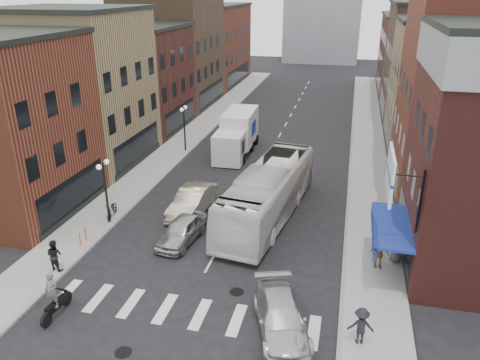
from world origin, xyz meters
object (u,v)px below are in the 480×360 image
at_px(box_truck, 237,134).
at_px(sedan_left_far, 192,201).
at_px(streetlamp_far, 184,120).
at_px(ped_right_b, 379,254).
at_px(ped_left_solo, 54,255).
at_px(parked_bicycle, 112,210).
at_px(billboard_sign, 392,176).
at_px(motorcycle_rider, 53,296).
at_px(ped_right_a, 361,326).
at_px(ped_right_c, 397,246).
at_px(curb_car, 281,317).
at_px(streetlamp_near, 105,181).
at_px(sedan_left_near, 182,230).
at_px(transit_bus, 268,193).
at_px(bike_rack, 83,236).

relative_size(box_truck, sedan_left_far, 1.64).
height_order(streetlamp_far, ped_right_b, streetlamp_far).
distance_m(ped_left_solo, ped_right_b, 16.66).
height_order(sedan_left_far, parked_bicycle, sedan_left_far).
xyz_separation_m(billboard_sign, ped_left_solo, (-16.07, -1.98, -5.13)).
relative_size(motorcycle_rider, ped_left_solo, 1.34).
bearing_deg(billboard_sign, ped_right_a, -101.94).
relative_size(ped_left_solo, ped_right_c, 0.95).
bearing_deg(streetlamp_far, curb_car, -60.74).
height_order(streetlamp_far, ped_right_a, streetlamp_far).
relative_size(streetlamp_near, ped_right_a, 2.48).
distance_m(motorcycle_rider, parked_bicycle, 9.47).
relative_size(billboard_sign, ped_right_b, 2.22).
distance_m(streetlamp_far, ped_left_solo, 19.57).
bearing_deg(sedan_left_far, sedan_left_near, -76.33).
bearing_deg(box_truck, ped_right_a, -66.38).
height_order(transit_bus, ped_right_b, transit_bus).
distance_m(billboard_sign, sedan_left_near, 12.37).
bearing_deg(ped_left_solo, curb_car, -179.70).
xyz_separation_m(streetlamp_far, sedan_left_far, (4.55, -11.34, -2.09)).
distance_m(box_truck, sedan_left_near, 15.80).
bearing_deg(transit_bus, box_truck, 120.66).
xyz_separation_m(box_truck, sedan_left_far, (0.00, -12.10, -0.92)).
bearing_deg(ped_right_c, transit_bus, -56.86).
bearing_deg(transit_bus, ped_right_c, -18.28).
height_order(streetlamp_near, transit_bus, streetlamp_near).
bearing_deg(streetlamp_near, streetlamp_far, 90.00).
xyz_separation_m(billboard_sign, parked_bicycle, (-16.09, 4.12, -5.47)).
bearing_deg(parked_bicycle, ped_right_b, -19.83).
height_order(curb_car, ped_right_a, ped_right_a).
bearing_deg(streetlamp_near, curb_car, -31.29).
bearing_deg(parked_bicycle, sedan_left_near, -29.77).
bearing_deg(ped_right_b, sedan_left_far, -13.87).
bearing_deg(parked_bicycle, ped_right_a, -40.10).
bearing_deg(ped_right_b, ped_right_c, -130.87).
xyz_separation_m(ped_left_solo, ped_right_a, (15.26, -1.85, -0.02)).
relative_size(bike_rack, box_truck, 0.10).
distance_m(box_truck, curb_car, 23.20).
height_order(sedan_left_far, ped_right_b, ped_right_b).
xyz_separation_m(streetlamp_far, curb_car, (11.89, -21.23, -2.19)).
xyz_separation_m(streetlamp_near, ped_left_solo, (-0.09, -5.48, -1.91)).
distance_m(curb_car, ped_left_solo, 12.11).
bearing_deg(ped_right_c, billboard_sign, 40.33).
relative_size(streetlamp_near, transit_bus, 0.33).
height_order(ped_right_b, ped_right_c, ped_right_c).
relative_size(bike_rack, motorcycle_rider, 0.35).
bearing_deg(parked_bicycle, streetlamp_far, 76.95).
height_order(box_truck, transit_bus, box_truck).
bearing_deg(ped_right_a, ped_right_b, -104.06).
height_order(curb_car, ped_left_solo, ped_left_solo).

